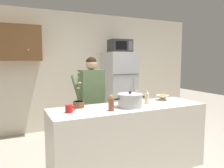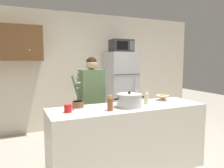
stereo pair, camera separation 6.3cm
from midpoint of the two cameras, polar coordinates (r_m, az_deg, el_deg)
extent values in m
cube|color=beige|center=(5.05, -8.93, 3.45)|extent=(6.00, 0.12, 2.60)
cube|color=brown|center=(4.62, -27.88, 9.69)|extent=(1.47, 0.34, 0.69)
sphere|color=gold|center=(4.45, -21.63, 8.36)|extent=(0.03, 0.03, 0.03)
cube|color=silver|center=(3.11, 3.90, -14.18)|extent=(2.17, 0.68, 0.92)
cube|color=#B7BABF|center=(4.97, 1.61, -1.59)|extent=(0.64, 0.64, 1.72)
cube|color=#333333|center=(4.64, 3.44, 2.55)|extent=(0.63, 0.01, 0.01)
cylinder|color=#B2B2B7|center=(4.76, 5.41, -3.01)|extent=(0.02, 0.02, 0.78)
cube|color=#2D2D30|center=(4.91, 1.75, 10.03)|extent=(0.48, 0.36, 0.28)
cube|color=black|center=(4.72, 2.13, 10.18)|extent=(0.26, 0.01, 0.18)
cube|color=#59595B|center=(4.83, 4.56, 10.08)|extent=(0.11, 0.01, 0.21)
cylinder|color=#726656|center=(3.75, -4.81, -11.69)|extent=(0.11, 0.11, 0.78)
cylinder|color=#726656|center=(3.68, -6.78, -12.04)|extent=(0.11, 0.11, 0.78)
cube|color=#59724C|center=(3.56, -5.91, -1.16)|extent=(0.43, 0.26, 0.62)
sphere|color=#D8A884|center=(3.53, -5.99, 5.32)|extent=(0.19, 0.19, 0.19)
sphere|color=black|center=(3.53, -5.99, 5.70)|extent=(0.18, 0.18, 0.18)
cylinder|color=#59724C|center=(3.76, -4.06, -1.04)|extent=(0.13, 0.37, 0.47)
cylinder|color=#59724C|center=(3.58, -9.68, -1.49)|extent=(0.13, 0.37, 0.47)
cylinder|color=silver|center=(2.91, 4.16, -4.50)|extent=(0.33, 0.33, 0.16)
cylinder|color=silver|center=(2.90, 4.17, -2.76)|extent=(0.34, 0.34, 0.02)
sphere|color=black|center=(2.89, 4.18, -2.25)|extent=(0.04, 0.04, 0.04)
cube|color=black|center=(2.81, 0.66, -4.02)|extent=(0.06, 0.02, 0.02)
cube|color=black|center=(3.00, 7.44, -3.40)|extent=(0.06, 0.02, 0.02)
cylinder|color=red|center=(2.66, -11.97, -6.41)|extent=(0.09, 0.09, 0.10)
torus|color=red|center=(2.67, -10.77, -6.32)|extent=(0.06, 0.01, 0.06)
cylinder|color=beige|center=(3.48, 12.67, -4.04)|extent=(0.11, 0.11, 0.02)
cone|color=beige|center=(3.47, 12.69, -3.39)|extent=(0.20, 0.20, 0.06)
sphere|color=tan|center=(3.44, 12.50, -3.24)|extent=(0.07, 0.07, 0.07)
sphere|color=tan|center=(3.50, 12.76, -3.06)|extent=(0.07, 0.07, 0.07)
sphere|color=tan|center=(3.45, 13.19, -3.22)|extent=(0.07, 0.07, 0.07)
cylinder|color=beige|center=(3.14, 8.60, -3.84)|extent=(0.06, 0.06, 0.16)
cone|color=beige|center=(3.12, 8.63, -2.22)|extent=(0.06, 0.06, 0.02)
cylinder|color=white|center=(3.12, 8.63, -2.00)|extent=(0.03, 0.03, 0.02)
cylinder|color=#D84C3F|center=(3.29, 6.00, -3.41)|extent=(0.07, 0.07, 0.14)
cone|color=#D84C3F|center=(3.28, 6.01, -1.98)|extent=(0.07, 0.07, 0.02)
cylinder|color=white|center=(3.28, 6.01, -1.80)|extent=(0.04, 0.04, 0.02)
cylinder|color=brown|center=(2.69, -0.87, -5.44)|extent=(0.07, 0.07, 0.16)
cone|color=brown|center=(2.67, -0.87, -3.52)|extent=(0.07, 0.07, 0.02)
cylinder|color=gold|center=(2.67, -0.87, -3.25)|extent=(0.04, 0.04, 0.02)
cylinder|color=brown|center=(2.91, -9.40, -5.35)|extent=(0.15, 0.15, 0.09)
cylinder|color=#38281E|center=(2.90, -9.41, -4.61)|extent=(0.14, 0.14, 0.01)
cylinder|color=#4C7238|center=(2.87, -9.48, -0.60)|extent=(0.01, 0.04, 0.40)
ellipsoid|color=pink|center=(2.86, -9.48, -1.02)|extent=(0.04, 0.03, 0.02)
ellipsoid|color=pink|center=(2.85, -9.15, 0.30)|extent=(0.04, 0.03, 0.02)
ellipsoid|color=pink|center=(2.86, -9.65, 1.66)|extent=(0.04, 0.03, 0.02)
ellipsoid|color=pink|center=(2.86, -9.56, 3.00)|extent=(0.04, 0.03, 0.02)
camera|label=1|loc=(0.03, -90.52, -0.06)|focal=34.59mm
camera|label=2|loc=(0.03, 89.48, 0.06)|focal=34.59mm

